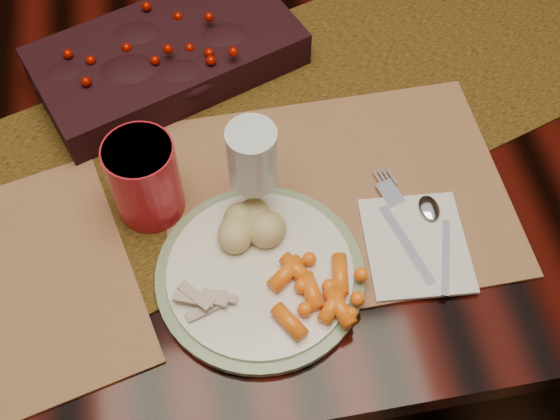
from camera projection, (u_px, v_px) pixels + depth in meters
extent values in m
plane|color=black|center=(261.00, 304.00, 1.67)|extent=(5.00, 5.00, 0.00)
cube|color=black|center=(257.00, 220.00, 1.35)|extent=(1.80, 1.00, 0.75)
cube|color=black|center=(225.00, 142.00, 0.98)|extent=(1.87, 0.95, 0.00)
cube|color=brown|center=(335.00, 196.00, 0.93)|extent=(0.45, 0.33, 0.00)
cylinder|color=silver|center=(260.00, 274.00, 0.85)|extent=(0.32, 0.32, 0.01)
cube|color=silver|center=(416.00, 245.00, 0.88)|extent=(0.14, 0.16, 0.01)
cylinder|color=#A81321|center=(145.00, 179.00, 0.87)|extent=(0.10, 0.10, 0.12)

